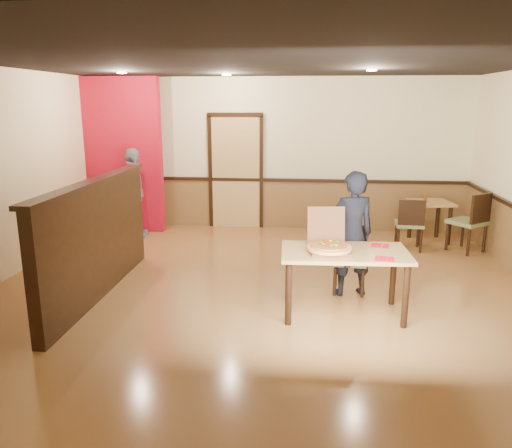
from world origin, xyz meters
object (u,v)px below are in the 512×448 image
at_px(diner_chair, 350,256).
at_px(diner, 352,234).
at_px(condiment, 425,199).
at_px(pizza_box, 328,246).
at_px(main_table, 344,260).
at_px(side_chair_right, 471,220).
at_px(side_chair_left, 410,222).
at_px(side_table, 430,211).
at_px(passerby, 134,193).

xyz_separation_m(diner_chair, diner, (-0.00, -0.14, 0.32)).
distance_m(diner, condiment, 2.86).
bearing_deg(condiment, pizza_box, -119.03).
distance_m(main_table, side_chair_right, 3.42).
distance_m(diner_chair, diner, 0.35).
relative_size(side_chair_left, pizza_box, 1.57).
height_order(side_chair_left, side_chair_right, side_chair_right).
relative_size(main_table, side_chair_left, 1.66).
xyz_separation_m(side_chair_right, condiment, (-0.63, 0.46, 0.24)).
bearing_deg(pizza_box, condiment, 54.38).
bearing_deg(pizza_box, side_chair_left, 55.36).
height_order(main_table, side_table, main_table).
distance_m(main_table, diner, 0.65).
height_order(main_table, side_chair_left, side_chair_left).
xyz_separation_m(diner_chair, pizza_box, (-0.31, -0.78, 0.35)).
relative_size(pizza_box, condiment, 3.93).
relative_size(diner_chair, side_chair_right, 0.85).
bearing_deg(side_chair_right, condiment, -74.24).
bearing_deg(diner_chair, passerby, 152.98).
bearing_deg(side_chair_right, diner_chair, 4.67).
relative_size(side_chair_right, condiment, 7.01).
height_order(pizza_box, condiment, pizza_box).
bearing_deg(side_table, side_chair_right, -50.85).
relative_size(passerby, condiment, 11.39).
bearing_deg(side_chair_right, passerby, -41.50).
height_order(main_table, condiment, condiment).
distance_m(side_chair_left, passerby, 4.70).
bearing_deg(side_chair_left, diner_chair, 63.41).
relative_size(side_chair_left, condiment, 6.18).
distance_m(side_chair_right, passerby, 5.65).
height_order(diner_chair, condiment, condiment).
bearing_deg(pizza_box, side_table, 53.64).
bearing_deg(pizza_box, passerby, 130.72).
bearing_deg(side_chair_right, main_table, 12.72).
bearing_deg(pizza_box, diner_chair, 61.70).
height_order(main_table, side_chair_right, side_chair_right).
xyz_separation_m(main_table, diner, (0.12, 0.62, 0.14)).
height_order(side_table, pizza_box, pizza_box).
height_order(main_table, pizza_box, pizza_box).
distance_m(side_chair_right, pizza_box, 3.56).
xyz_separation_m(side_table, condiment, (-0.13, -0.14, 0.24)).
height_order(side_chair_left, passerby, passerby).
bearing_deg(passerby, main_table, -136.80).
relative_size(main_table, side_chair_right, 1.46).
bearing_deg(diner, condiment, -137.66).
bearing_deg(condiment, passerby, -178.86).
bearing_deg(main_table, side_chair_left, 62.61).
height_order(side_chair_right, condiment, side_chair_right).
bearing_deg(passerby, side_table, -93.06).
distance_m(side_chair_right, condiment, 0.82).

